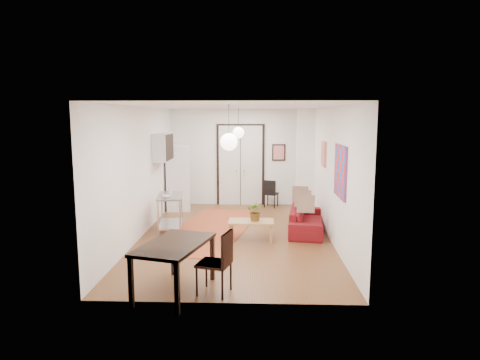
{
  "coord_description": "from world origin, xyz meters",
  "views": [
    {
      "loc": [
        0.47,
        -9.37,
        2.7
      ],
      "look_at": [
        0.11,
        0.22,
        1.25
      ],
      "focal_mm": 32.0,
      "sensor_mm": 36.0,
      "label": 1
    }
  ],
  "objects_px": {
    "kitchen_counter": "(170,208)",
    "dining_table": "(174,248)",
    "dining_chair_near": "(214,255)",
    "sofa": "(307,220)",
    "black_side_chair": "(271,191)",
    "fridge": "(178,178)",
    "dining_chair_far": "(214,255)",
    "coffee_table": "(251,223)"
  },
  "relations": [
    {
      "from": "dining_chair_near",
      "to": "dining_table",
      "type": "bearing_deg",
      "value": -65.32
    },
    {
      "from": "sofa",
      "to": "coffee_table",
      "type": "bearing_deg",
      "value": 128.4
    },
    {
      "from": "dining_table",
      "to": "black_side_chair",
      "type": "xyz_separation_m",
      "value": [
        1.69,
        6.38,
        -0.23
      ]
    },
    {
      "from": "fridge",
      "to": "black_side_chair",
      "type": "distance_m",
      "value": 2.77
    },
    {
      "from": "fridge",
      "to": "dining_chair_near",
      "type": "xyz_separation_m",
      "value": [
        1.59,
        -5.7,
        -0.36
      ]
    },
    {
      "from": "coffee_table",
      "to": "dining_chair_far",
      "type": "relative_size",
      "value": 1.01
    },
    {
      "from": "kitchen_counter",
      "to": "black_side_chair",
      "type": "bearing_deg",
      "value": 41.29
    },
    {
      "from": "dining_chair_near",
      "to": "fridge",
      "type": "bearing_deg",
      "value": -149.11
    },
    {
      "from": "fridge",
      "to": "sofa",
      "type": "bearing_deg",
      "value": -40.7
    },
    {
      "from": "coffee_table",
      "to": "dining_table",
      "type": "distance_m",
      "value": 3.08
    },
    {
      "from": "black_side_chair",
      "to": "dining_chair_near",
      "type": "bearing_deg",
      "value": 100.12
    },
    {
      "from": "coffee_table",
      "to": "black_side_chair",
      "type": "distance_m",
      "value": 3.57
    },
    {
      "from": "sofa",
      "to": "dining_chair_far",
      "type": "distance_m",
      "value": 3.97
    },
    {
      "from": "dining_chair_far",
      "to": "dining_chair_near",
      "type": "bearing_deg",
      "value": 180.0
    },
    {
      "from": "sofa",
      "to": "dining_table",
      "type": "relative_size",
      "value": 1.2
    },
    {
      "from": "coffee_table",
      "to": "dining_chair_near",
      "type": "relative_size",
      "value": 1.01
    },
    {
      "from": "kitchen_counter",
      "to": "dining_chair_near",
      "type": "bearing_deg",
      "value": -76.15
    },
    {
      "from": "sofa",
      "to": "black_side_chair",
      "type": "bearing_deg",
      "value": 23.0
    },
    {
      "from": "coffee_table",
      "to": "dining_chair_near",
      "type": "bearing_deg",
      "value": -100.98
    },
    {
      "from": "coffee_table",
      "to": "sofa",
      "type": "bearing_deg",
      "value": 30.4
    },
    {
      "from": "dining_chair_near",
      "to": "black_side_chair",
      "type": "xyz_separation_m",
      "value": [
        1.09,
        6.28,
        -0.09
      ]
    },
    {
      "from": "dining_chair_near",
      "to": "black_side_chair",
      "type": "relative_size",
      "value": 1.2
    },
    {
      "from": "dining_chair_near",
      "to": "kitchen_counter",
      "type": "bearing_deg",
      "value": -142.81
    },
    {
      "from": "kitchen_counter",
      "to": "dining_table",
      "type": "bearing_deg",
      "value": -85.64
    },
    {
      "from": "kitchen_counter",
      "to": "fridge",
      "type": "relative_size",
      "value": 0.64
    },
    {
      "from": "black_side_chair",
      "to": "kitchen_counter",
      "type": "bearing_deg",
      "value": 69.24
    },
    {
      "from": "dining_chair_far",
      "to": "black_side_chair",
      "type": "height_order",
      "value": "dining_chair_far"
    },
    {
      "from": "dining_chair_near",
      "to": "black_side_chair",
      "type": "bearing_deg",
      "value": -174.49
    },
    {
      "from": "sofa",
      "to": "kitchen_counter",
      "type": "relative_size",
      "value": 1.61
    },
    {
      "from": "dining_table",
      "to": "dining_chair_near",
      "type": "relative_size",
      "value": 1.63
    },
    {
      "from": "fridge",
      "to": "dining_table",
      "type": "height_order",
      "value": "fridge"
    },
    {
      "from": "sofa",
      "to": "black_side_chair",
      "type": "height_order",
      "value": "black_side_chair"
    },
    {
      "from": "coffee_table",
      "to": "black_side_chair",
      "type": "xyz_separation_m",
      "value": [
        0.55,
        3.53,
        0.1
      ]
    },
    {
      "from": "kitchen_counter",
      "to": "dining_table",
      "type": "xyz_separation_m",
      "value": [
        0.77,
        -3.52,
        0.16
      ]
    },
    {
      "from": "kitchen_counter",
      "to": "dining_table",
      "type": "relative_size",
      "value": 0.75
    },
    {
      "from": "fridge",
      "to": "dining_chair_far",
      "type": "relative_size",
      "value": 1.9
    },
    {
      "from": "fridge",
      "to": "dining_chair_far",
      "type": "distance_m",
      "value": 5.93
    },
    {
      "from": "dining_chair_far",
      "to": "black_side_chair",
      "type": "bearing_deg",
      "value": -174.49
    },
    {
      "from": "coffee_table",
      "to": "dining_chair_far",
      "type": "xyz_separation_m",
      "value": [
        -0.53,
        -2.75,
        0.19
      ]
    },
    {
      "from": "coffee_table",
      "to": "dining_chair_near",
      "type": "height_order",
      "value": "dining_chair_near"
    },
    {
      "from": "dining_table",
      "to": "dining_chair_far",
      "type": "xyz_separation_m",
      "value": [
        0.6,
        0.1,
        -0.14
      ]
    },
    {
      "from": "sofa",
      "to": "black_side_chair",
      "type": "distance_m",
      "value": 2.87
    }
  ]
}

